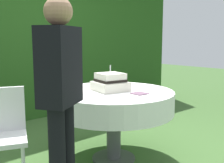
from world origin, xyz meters
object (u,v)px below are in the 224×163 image
Objects in this scene: cake_table at (114,102)px; napkin_stack at (140,93)px; serving_plate_left at (124,85)px; garden_chair at (2,129)px; standing_person at (61,93)px; serving_plate_near at (69,90)px; serving_plate_far at (137,88)px; wedding_cake at (110,82)px.

napkin_stack reaches higher than cake_table.
serving_plate_left is at bearing 63.47° from napkin_stack.
garden_chair is 0.56× the size of standing_person.
serving_plate_near is (-0.36, 0.32, 0.13)m from cake_table.
serving_plate_near reaches higher than cake_table.
cake_table is 0.34m from serving_plate_far.
serving_plate_near is 0.76m from serving_plate_far.
serving_plate_near is at bearing 54.52° from standing_person.
serving_plate_near is 0.71m from serving_plate_left.
garden_chair reaches higher than serving_plate_far.
serving_plate_far is at bearing -9.53° from garden_chair.
serving_plate_near is 0.14× the size of garden_chair.
wedding_cake is 3.02× the size of serving_plate_near.
serving_plate_near is 0.76m from napkin_stack.
napkin_stack is 0.09× the size of standing_person.
cake_table is 10.23× the size of serving_plate_near.
cake_table is 0.50m from serving_plate_near.
garden_chair is at bearing 106.18° from standing_person.
standing_person is at bearing -160.71° from serving_plate_far.
napkin_stack is 0.16× the size of garden_chair.
standing_person is at bearing -151.97° from serving_plate_left.
wedding_cake is at bearing 106.05° from napkin_stack.
serving_plate_near is at bearing 8.97° from garden_chair.
wedding_cake is at bearing -8.04° from garden_chair.
wedding_cake is 1.17m from garden_chair.
napkin_stack is at bearing 9.95° from standing_person.
serving_plate_far is at bearing -95.47° from serving_plate_left.
wedding_cake is at bearing 165.40° from serving_plate_far.
garden_chair is at bearing 171.96° from wedding_cake.
serving_plate_left is at bearing -10.02° from serving_plate_near.
garden_chair is at bearing -171.03° from serving_plate_near.
serving_plate_left is 0.13× the size of garden_chair.
serving_plate_near is 0.99m from standing_person.
wedding_cake is at bearing -38.30° from serving_plate_near.
napkin_stack is at bearing -22.28° from garden_chair.
cake_table is at bearing -76.73° from wedding_cake.
garden_chair is (-1.21, 0.50, -0.23)m from napkin_stack.
serving_plate_left is 0.81× the size of napkin_stack.
garden_chair is at bearing 169.92° from cake_table.
garden_chair is at bearing 157.72° from napkin_stack.
standing_person reaches higher than serving_plate_left.
standing_person is (-1.26, -0.67, 0.16)m from serving_plate_left.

